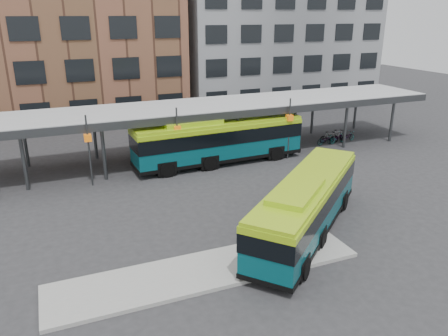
% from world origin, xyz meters
% --- Properties ---
extents(ground, '(120.00, 120.00, 0.00)m').
position_xyz_m(ground, '(0.00, 0.00, 0.00)').
color(ground, '#28282B').
rests_on(ground, ground).
extents(boarding_island, '(14.00, 3.00, 0.18)m').
position_xyz_m(boarding_island, '(-5.50, -3.00, 0.09)').
color(boarding_island, gray).
rests_on(boarding_island, ground).
extents(canopy, '(40.00, 6.53, 4.80)m').
position_xyz_m(canopy, '(-0.06, 12.87, 3.91)').
color(canopy, '#999B9E').
rests_on(canopy, ground).
extents(building_brick, '(26.00, 14.00, 22.00)m').
position_xyz_m(building_brick, '(-10.00, 32.00, 11.00)').
color(building_brick, brown).
rests_on(building_brick, ground).
extents(building_grey, '(24.00, 14.00, 20.00)m').
position_xyz_m(building_grey, '(16.00, 32.00, 10.00)').
color(building_grey, slate).
rests_on(building_grey, ground).
extents(bus_front, '(10.49, 9.58, 3.24)m').
position_xyz_m(bus_front, '(0.47, -1.52, 1.68)').
color(bus_front, '#07454E').
rests_on(bus_front, ground).
extents(bus_rear, '(13.17, 3.38, 3.60)m').
position_xyz_m(bus_rear, '(0.51, 10.80, 1.88)').
color(bus_rear, '#07454E').
rests_on(bus_rear, ground).
extents(pedestrian, '(0.39, 0.61, 1.52)m').
position_xyz_m(pedestrian, '(-3.47, -3.03, 0.95)').
color(pedestrian, black).
rests_on(pedestrian, boarding_island).
extents(bike_rack, '(4.19, 1.36, 1.05)m').
position_xyz_m(bike_rack, '(12.25, 11.98, 0.48)').
color(bike_rack, slate).
rests_on(bike_rack, ground).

